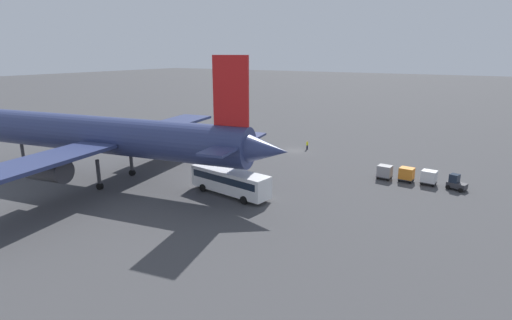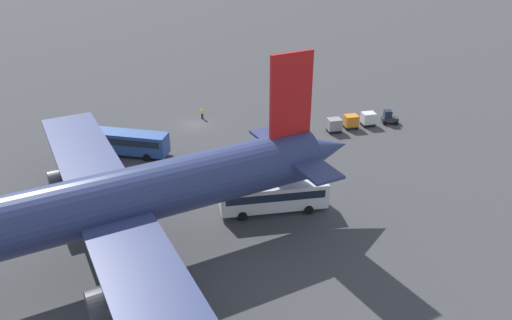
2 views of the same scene
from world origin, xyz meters
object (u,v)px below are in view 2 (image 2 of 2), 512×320
object	(u,v)px
shuttle_bus_far	(273,194)
cargo_cart_orange	(351,121)
airplane	(90,208)
cargo_cart_grey	(334,124)
cargo_cart_white	(368,118)
baggage_tug	(389,118)
shuttle_bus_near	(122,141)
worker_person	(202,113)

from	to	relation	value
shuttle_bus_far	cargo_cart_orange	size ratio (longest dim) A/B	5.56
airplane	cargo_cart_grey	size ratio (longest dim) A/B	25.51
shuttle_bus_far	cargo_cart_white	bearing A→B (deg)	-132.55
baggage_tug	cargo_cart_grey	bearing A→B (deg)	19.64
baggage_tug	cargo_cart_orange	xyz separation A→B (m)	(6.43, -0.13, 0.25)
cargo_cart_white	airplane	bearing A→B (deg)	28.68
airplane	cargo_cart_grey	bearing A→B (deg)	-157.24
cargo_cart_orange	cargo_cart_grey	xyz separation A→B (m)	(2.97, 0.43, 0.00)
airplane	cargo_cart_white	size ratio (longest dim) A/B	25.51
shuttle_bus_near	cargo_cart_grey	bearing A→B (deg)	-154.26
worker_person	baggage_tug	bearing A→B (deg)	157.83
worker_person	cargo_cart_grey	bearing A→B (deg)	147.04
shuttle_bus_far	cargo_cart_orange	bearing A→B (deg)	-128.51
baggage_tug	cargo_cart_orange	size ratio (longest dim) A/B	1.25
cargo_cart_white	cargo_cart_orange	xyz separation A→B (m)	(2.97, 0.10, 0.00)
baggage_tug	worker_person	xyz separation A→B (m)	(26.59, -10.84, -0.07)
shuttle_bus_near	baggage_tug	bearing A→B (deg)	-152.81
airplane	shuttle_bus_near	world-z (taller)	airplane
cargo_cart_white	baggage_tug	bearing A→B (deg)	176.22
shuttle_bus_near	shuttle_bus_far	xyz separation A→B (m)	(-14.27, 19.18, 0.02)
shuttle_bus_far	cargo_cart_orange	xyz separation A→B (m)	(-18.62, -17.39, -0.76)
cargo_cart_grey	baggage_tug	bearing A→B (deg)	-178.13
airplane	worker_person	bearing A→B (deg)	-126.76
baggage_tug	cargo_cart_white	xyz separation A→B (m)	(3.46, -0.23, 0.25)
baggage_tug	shuttle_bus_far	bearing A→B (deg)	52.34
cargo_cart_white	shuttle_bus_far	bearing A→B (deg)	39.01
airplane	worker_person	world-z (taller)	airplane
shuttle_bus_near	baggage_tug	xyz separation A→B (m)	(-39.32, 1.91, -0.99)
airplane	baggage_tug	size ratio (longest dim) A/B	20.36
airplane	baggage_tug	distance (m)	48.89
airplane	shuttle_bus_far	xyz separation A→B (m)	(-18.41, -4.39, -4.69)
shuttle_bus_far	cargo_cart_white	distance (m)	27.80
shuttle_bus_far	cargo_cart_grey	distance (m)	23.09
shuttle_bus_near	worker_person	xyz separation A→B (m)	(-12.73, -8.93, -1.06)
airplane	worker_person	distance (m)	37.06
cargo_cart_white	cargo_cart_grey	xyz separation A→B (m)	(5.94, 0.54, 0.00)
airplane	cargo_cart_orange	size ratio (longest dim) A/B	25.51
shuttle_bus_near	shuttle_bus_far	world-z (taller)	shuttle_bus_far
baggage_tug	cargo_cart_orange	bearing A→B (deg)	16.64
shuttle_bus_far	baggage_tug	world-z (taller)	shuttle_bus_far
shuttle_bus_near	cargo_cart_orange	distance (m)	32.95
airplane	cargo_cart_white	distance (m)	45.92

